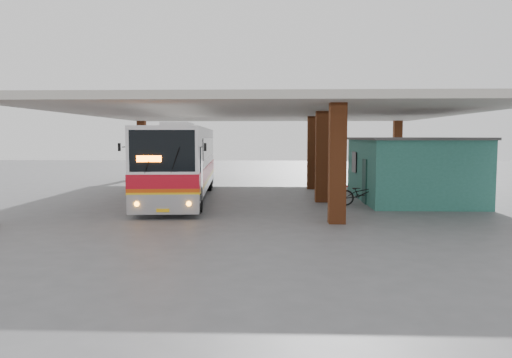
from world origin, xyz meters
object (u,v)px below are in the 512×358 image
object	(u,v)px
pedestrian	(339,195)
red_chair	(349,184)
coach_bus	(181,162)
motorcycle	(362,194)

from	to	relation	value
pedestrian	red_chair	size ratio (longest dim) A/B	1.96
coach_bus	motorcycle	size ratio (longest dim) A/B	6.13
coach_bus	pedestrian	xyz separation A→B (m)	(7.33, -4.84, -1.09)
coach_bus	pedestrian	bearing A→B (deg)	-38.04
coach_bus	red_chair	xyz separation A→B (m)	(9.08, 4.52, -1.51)
red_chair	pedestrian	bearing A→B (deg)	-114.19
red_chair	motorcycle	bearing A→B (deg)	-106.95
coach_bus	motorcycle	xyz separation A→B (m)	(8.68, -2.20, -1.32)
coach_bus	red_chair	size ratio (longest dim) A/B	16.15
pedestrian	red_chair	bearing A→B (deg)	-119.17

